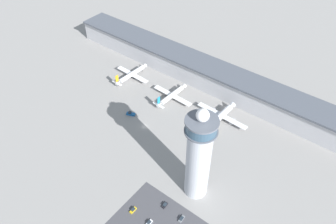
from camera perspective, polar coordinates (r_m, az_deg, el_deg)
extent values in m
plane|color=gray|center=(236.97, -4.11, -2.54)|extent=(1000.00, 1000.00, 0.00)
cube|color=#B2B2B7|center=(274.23, 5.46, 6.99)|extent=(253.25, 22.00, 17.44)
cube|color=#4C515B|center=(268.84, 5.60, 8.64)|extent=(253.25, 25.00, 1.60)
cylinder|color=#ADB2BC|center=(182.67, 5.24, -8.87)|extent=(13.58, 13.58, 50.29)
cylinder|color=#565B66|center=(163.55, 5.79, -3.28)|extent=(17.26, 17.26, 0.80)
cylinder|color=#334C60|center=(161.21, 5.87, -2.46)|extent=(15.88, 15.88, 5.81)
cylinder|color=#565B66|center=(158.83, 5.96, -1.60)|extent=(17.26, 17.26, 1.00)
sphere|color=white|center=(156.19, 6.06, -0.58)|extent=(6.68, 6.68, 6.68)
cylinder|color=white|center=(279.99, -6.31, 6.59)|extent=(4.79, 27.09, 3.64)
cone|color=white|center=(288.48, -4.18, 7.96)|extent=(3.78, 3.43, 3.64)
cone|color=white|center=(271.79, -8.65, 5.07)|extent=(3.46, 4.51, 3.28)
cube|color=white|center=(280.65, -6.22, 6.53)|extent=(33.59, 5.83, 0.44)
cylinder|color=#A8A8B2|center=(286.10, -7.07, 6.97)|extent=(2.17, 4.09, 2.00)
cylinder|color=#A8A8B2|center=(277.69, -5.03, 5.91)|extent=(2.17, 4.09, 2.00)
cube|color=orange|center=(268.53, -8.88, 5.79)|extent=(0.42, 2.81, 5.83)
cube|color=white|center=(270.93, -8.85, 5.01)|extent=(10.27, 2.43, 0.24)
cylinder|color=black|center=(288.54, -4.54, 7.23)|extent=(0.28, 0.28, 2.28)
cylinder|color=black|center=(280.06, -5.93, 5.88)|extent=(0.28, 0.28, 2.28)
cylinder|color=black|center=(283.12, -6.67, 6.27)|extent=(0.28, 0.28, 2.28)
cylinder|color=white|center=(256.55, 0.71, 2.96)|extent=(4.85, 25.17, 3.70)
cone|color=white|center=(265.22, 2.68, 4.44)|extent=(3.85, 3.50, 3.70)
cone|color=white|center=(248.08, -1.47, 1.31)|extent=(3.53, 4.59, 3.33)
cube|color=white|center=(257.26, 0.78, 2.90)|extent=(35.88, 6.04, 0.44)
cylinder|color=#A8A8B2|center=(262.30, -0.34, 3.50)|extent=(2.22, 4.16, 2.03)
cylinder|color=#A8A8B2|center=(255.01, 2.22, 2.12)|extent=(2.22, 4.16, 2.03)
cube|color=#197FB2|center=(244.44, -1.63, 2.05)|extent=(0.43, 2.81, 5.92)
cube|color=white|center=(247.12, -1.67, 1.22)|extent=(10.44, 2.48, 0.24)
cylinder|color=black|center=(265.23, 2.28, 3.67)|extent=(0.28, 0.28, 2.06)
cylinder|color=black|center=(256.97, 1.11, 2.19)|extent=(0.28, 0.28, 2.06)
cylinder|color=black|center=(259.49, 0.23, 2.68)|extent=(0.28, 0.28, 2.06)
cylinder|color=silver|center=(241.88, 9.32, -0.53)|extent=(5.54, 22.75, 4.50)
cone|color=silver|center=(250.78, 10.99, 1.06)|extent=(4.68, 4.25, 4.50)
cone|color=silver|center=(232.98, 7.43, -2.32)|extent=(4.29, 5.58, 4.05)
cube|color=silver|center=(242.71, 9.36, -0.61)|extent=(41.59, 6.31, 0.44)
cylinder|color=#A8A8B2|center=(247.38, 7.78, 0.18)|extent=(2.70, 5.06, 2.47)
cylinder|color=#A8A8B2|center=(241.45, 11.17, -1.63)|extent=(2.70, 5.06, 2.47)
cube|color=navy|center=(228.25, 7.40, -1.42)|extent=(0.43, 2.81, 7.20)
cube|color=silver|center=(231.76, 7.23, -2.44)|extent=(12.68, 2.58, 0.24)
cylinder|color=black|center=(250.77, 10.50, 0.12)|extent=(0.28, 0.28, 2.12)
cylinder|color=black|center=(242.84, 9.81, -1.47)|extent=(0.28, 0.28, 2.12)
cylinder|color=black|center=(244.99, 8.58, -0.81)|extent=(0.28, 0.28, 2.12)
cube|color=black|center=(236.90, 7.77, -2.90)|extent=(6.75, 5.10, 0.12)
cube|color=gold|center=(236.41, 7.79, -2.78)|extent=(7.86, 5.74, 1.51)
cube|color=#232D38|center=(235.88, 7.73, -2.43)|extent=(3.05, 3.06, 1.23)
cube|color=black|center=(246.80, -6.49, -0.48)|extent=(5.97, 4.32, 0.12)
cube|color=#195699|center=(246.29, -6.50, -0.35)|extent=(6.97, 4.84, 1.63)
cube|color=#232D38|center=(245.48, -6.67, -0.07)|extent=(2.65, 2.72, 1.33)
cube|color=black|center=(216.03, 5.09, -8.47)|extent=(5.46, 4.93, 0.12)
cube|color=silver|center=(215.53, 5.10, -8.37)|extent=(6.28, 5.57, 1.39)
cube|color=#232D38|center=(214.51, 4.97, -8.15)|extent=(2.77, 2.88, 1.14)
cube|color=black|center=(192.05, 2.38, -18.16)|extent=(1.89, 4.01, 0.12)
cube|color=slate|center=(191.76, 2.38, -18.11)|extent=(2.00, 4.76, 0.80)
cube|color=#232D38|center=(191.08, 2.37, -18.03)|extent=(1.68, 2.65, 0.65)
cube|color=black|center=(191.06, -3.29, -18.75)|extent=(1.84, 3.65, 0.12)
cube|color=silver|center=(190.78, -3.30, -18.71)|extent=(1.94, 4.34, 0.77)
cube|color=#232D38|center=(190.13, -3.33, -18.63)|extent=(1.66, 2.41, 0.63)
cube|color=black|center=(196.21, -0.56, -16.00)|extent=(1.89, 3.62, 0.12)
cube|color=black|center=(195.91, -0.56, -15.95)|extent=(2.00, 4.30, 0.84)
cube|color=#232D38|center=(195.30, -0.54, -15.81)|extent=(1.69, 2.39, 0.69)
cube|color=black|center=(195.61, -6.10, -16.70)|extent=(1.72, 3.73, 0.12)
cube|color=gold|center=(195.30, -6.10, -16.65)|extent=(1.80, 4.44, 0.84)
cube|color=#232D38|center=(194.69, -6.10, -16.51)|extent=(1.58, 2.45, 0.68)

